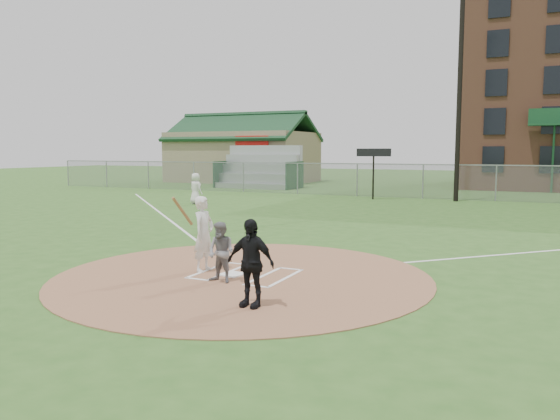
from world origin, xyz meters
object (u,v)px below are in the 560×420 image
at_px(umpire, 250,263).
at_px(ondeck_player, 196,189).
at_px(batter_at_plate, 204,234).
at_px(home_plate, 232,274).
at_px(catcher, 221,252).

distance_m(umpire, ondeck_player, 19.48).
height_order(umpire, batter_at_plate, batter_at_plate).
xyz_separation_m(home_plate, batter_at_plate, (-0.80, 0.07, 0.86)).
height_order(home_plate, batter_at_plate, batter_at_plate).
height_order(home_plate, umpire, umpire).
bearing_deg(umpire, home_plate, 129.70).
xyz_separation_m(home_plate, umpire, (1.54, -2.02, 0.78)).
relative_size(home_plate, umpire, 0.30).
bearing_deg(catcher, batter_at_plate, 148.41).
distance_m(catcher, umpire, 1.95).
bearing_deg(catcher, home_plate, 108.25).
height_order(home_plate, ondeck_player, ondeck_player).
bearing_deg(catcher, ondeck_player, 133.15).
bearing_deg(batter_at_plate, ondeck_player, 124.22).
distance_m(home_plate, batter_at_plate, 1.18).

